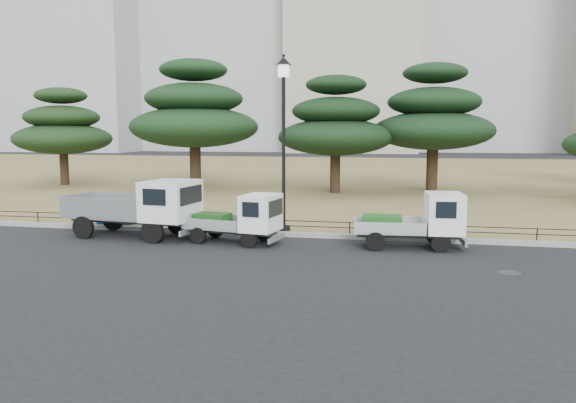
% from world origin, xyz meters
% --- Properties ---
extents(ground, '(220.00, 220.00, 0.00)m').
position_xyz_m(ground, '(0.00, 0.00, 0.00)').
color(ground, black).
extents(lawn, '(120.00, 56.00, 0.15)m').
position_xyz_m(lawn, '(0.00, 30.60, 0.07)').
color(lawn, olive).
rests_on(lawn, ground).
extents(curb, '(120.00, 0.25, 0.16)m').
position_xyz_m(curb, '(0.00, 2.60, 0.08)').
color(curb, gray).
rests_on(curb, ground).
extents(truck_large, '(4.71, 2.25, 1.99)m').
position_xyz_m(truck_large, '(-5.09, 1.45, 1.10)').
color(truck_large, black).
rests_on(truck_large, ground).
extents(truck_kei_front, '(3.24, 1.76, 1.63)m').
position_xyz_m(truck_kei_front, '(-1.43, 1.13, 0.81)').
color(truck_kei_front, black).
rests_on(truck_kei_front, ground).
extents(truck_kei_rear, '(3.41, 1.67, 1.73)m').
position_xyz_m(truck_kei_rear, '(4.21, 1.56, 0.86)').
color(truck_kei_rear, black).
rests_on(truck_kei_rear, ground).
extents(street_lamp, '(0.54, 0.54, 5.98)m').
position_xyz_m(street_lamp, '(-0.34, 2.90, 4.20)').
color(street_lamp, black).
rests_on(street_lamp, lawn).
extents(pipe_fence, '(38.00, 0.04, 0.40)m').
position_xyz_m(pipe_fence, '(0.00, 2.75, 0.44)').
color(pipe_fence, black).
rests_on(pipe_fence, lawn).
extents(tarp_pile, '(1.50, 1.18, 0.93)m').
position_xyz_m(tarp_pile, '(-6.87, 3.34, 0.52)').
color(tarp_pile, '#143EA2').
rests_on(tarp_pile, lawn).
extents(manhole, '(0.60, 0.60, 0.01)m').
position_xyz_m(manhole, '(6.50, -1.20, 0.01)').
color(manhole, '#2D2D30').
rests_on(manhole, ground).
extents(pine_west_far, '(6.20, 6.20, 6.26)m').
position_xyz_m(pine_west_far, '(-17.90, 16.57, 3.76)').
color(pine_west_far, black).
rests_on(pine_west_far, lawn).
extents(pine_west_near, '(7.80, 7.80, 7.80)m').
position_xyz_m(pine_west_near, '(-8.83, 16.47, 4.65)').
color(pine_west_near, black).
rests_on(pine_west_near, lawn).
extents(pine_center_left, '(6.48, 6.48, 6.58)m').
position_xyz_m(pine_center_left, '(-0.06, 15.46, 3.95)').
color(pine_center_left, black).
rests_on(pine_center_left, lawn).
extents(pine_center_right, '(6.89, 6.89, 7.31)m').
position_xyz_m(pine_center_right, '(5.35, 17.07, 4.39)').
color(pine_center_right, black).
rests_on(pine_center_right, lawn).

